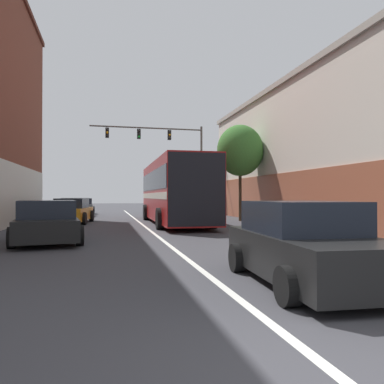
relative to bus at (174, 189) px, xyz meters
The scene contains 11 objects.
lane_center_line 3.21m from the bus, 133.94° to the right, with size 0.14×43.97×0.01m.
building_right_storefront 10.46m from the bus, 22.87° to the right, with size 7.81×28.50×7.96m.
bus is the anchor object (origin of this frame).
hatchback_foreground 14.56m from the bus, 91.19° to the right, with size 2.17×3.98×1.43m.
parked_car_left_near 5.89m from the bus, 164.07° to the left, with size 2.27×4.44×1.41m.
parked_car_left_mid 10.36m from the bus, 124.77° to the left, with size 2.38×4.50×1.40m.
parked_car_left_far 9.25m from the bus, 127.71° to the right, with size 2.54×4.64×1.39m.
parked_car_left_distant 14.76m from the bus, 113.05° to the left, with size 2.26×4.04×1.35m.
traffic_signal_gantry 10.81m from the bus, 83.19° to the left, with size 9.24×0.36×7.42m.
street_tree_near 5.18m from the bus, 17.15° to the left, with size 2.88×2.59×5.94m.
street_tree_far 11.68m from the bus, 63.89° to the left, with size 2.63×2.37×5.29m.
Camera 1 is at (-1.92, -2.61, 1.52)m, focal length 35.00 mm.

